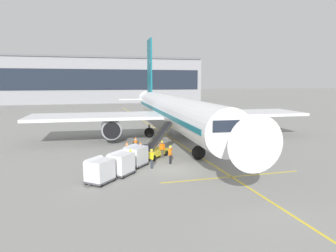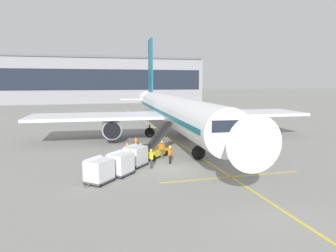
# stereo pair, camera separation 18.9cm
# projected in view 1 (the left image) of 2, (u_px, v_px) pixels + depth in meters

# --- Properties ---
(ground_plane) EXTENTS (600.00, 600.00, 0.00)m
(ground_plane) POSITION_uv_depth(u_px,v_px,m) (174.00, 169.00, 26.91)
(ground_plane) COLOR gray
(parked_airplane) EXTENTS (37.00, 47.21, 15.62)m
(parked_airplane) POSITION_uv_depth(u_px,v_px,m) (172.00, 111.00, 41.32)
(parked_airplane) COLOR white
(parked_airplane) RESTS_ON ground
(belt_loader) EXTENTS (4.50, 4.51, 3.40)m
(belt_loader) POSITION_uv_depth(u_px,v_px,m) (155.00, 148.00, 31.12)
(belt_loader) COLOR gold
(belt_loader) RESTS_ON ground
(baggage_cart_lead) EXTENTS (2.53, 2.57, 1.91)m
(baggage_cart_lead) POSITION_uv_depth(u_px,v_px,m) (135.00, 155.00, 27.64)
(baggage_cart_lead) COLOR #515156
(baggage_cart_lead) RESTS_ON ground
(baggage_cart_second) EXTENTS (2.53, 2.57, 1.91)m
(baggage_cart_second) POSITION_uv_depth(u_px,v_px,m) (120.00, 163.00, 25.00)
(baggage_cart_second) COLOR #515156
(baggage_cart_second) RESTS_ON ground
(baggage_cart_third) EXTENTS (2.53, 2.57, 1.91)m
(baggage_cart_third) POSITION_uv_depth(u_px,v_px,m) (99.00, 170.00, 23.06)
(baggage_cart_third) COLOR #515156
(baggage_cart_third) RESTS_ON ground
(ground_crew_by_loader) EXTENTS (0.56, 0.32, 1.74)m
(ground_crew_by_loader) POSITION_uv_depth(u_px,v_px,m) (131.00, 158.00, 26.73)
(ground_crew_by_loader) COLOR #333847
(ground_crew_by_loader) RESTS_ON ground
(ground_crew_by_carts) EXTENTS (0.29, 0.57, 1.74)m
(ground_crew_by_carts) POSITION_uv_depth(u_px,v_px,m) (152.00, 157.00, 26.92)
(ground_crew_by_carts) COLOR #333847
(ground_crew_by_carts) RESTS_ON ground
(ground_crew_marshaller) EXTENTS (0.48, 0.42, 1.74)m
(ground_crew_marshaller) POSITION_uv_depth(u_px,v_px,m) (162.00, 148.00, 30.67)
(ground_crew_marshaller) COLOR #514C42
(ground_crew_marshaller) RESTS_ON ground
(ground_crew_wingwalker) EXTENTS (0.42, 0.47, 1.74)m
(ground_crew_wingwalker) POSITION_uv_depth(u_px,v_px,m) (170.00, 153.00, 28.44)
(ground_crew_wingwalker) COLOR black
(ground_crew_wingwalker) RESTS_ON ground
(safety_cone_engine_keepout) EXTENTS (0.60, 0.60, 0.68)m
(safety_cone_engine_keepout) POSITION_uv_depth(u_px,v_px,m) (127.00, 145.00, 35.73)
(safety_cone_engine_keepout) COLOR black
(safety_cone_engine_keepout) RESTS_ON ground
(safety_cone_wingtip) EXTENTS (0.60, 0.60, 0.68)m
(safety_cone_wingtip) POSITION_uv_depth(u_px,v_px,m) (140.00, 145.00, 35.69)
(safety_cone_wingtip) COLOR black
(safety_cone_wingtip) RESTS_ON ground
(safety_cone_nose_mark) EXTENTS (0.68, 0.68, 0.76)m
(safety_cone_nose_mark) POSITION_uv_depth(u_px,v_px,m) (136.00, 140.00, 38.38)
(safety_cone_nose_mark) COLOR black
(safety_cone_nose_mark) RESTS_ON ground
(apron_guidance_line_lead_in) EXTENTS (0.20, 110.00, 0.01)m
(apron_guidance_line_lead_in) POSITION_uv_depth(u_px,v_px,m) (172.00, 139.00, 40.97)
(apron_guidance_line_lead_in) COLOR yellow
(apron_guidance_line_lead_in) RESTS_ON ground
(apron_guidance_line_stop_bar) EXTENTS (12.00, 0.20, 0.01)m
(apron_guidance_line_stop_bar) POSITION_uv_depth(u_px,v_px,m) (233.00, 177.00, 24.68)
(apron_guidance_line_stop_bar) COLOR yellow
(apron_guidance_line_stop_bar) RESTS_ON ground
(terminal_building) EXTENTS (95.71, 15.32, 16.69)m
(terminal_building) POSITION_uv_depth(u_px,v_px,m) (71.00, 80.00, 112.05)
(terminal_building) COLOR #939399
(terminal_building) RESTS_ON ground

